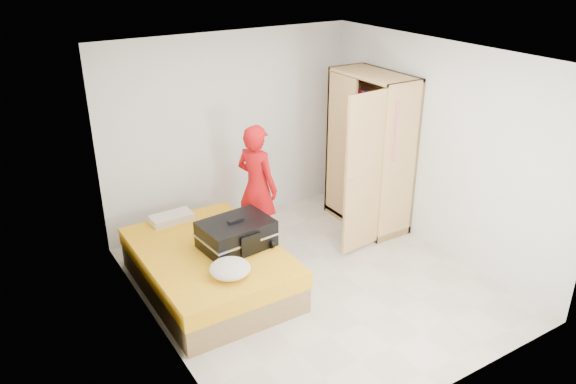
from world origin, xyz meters
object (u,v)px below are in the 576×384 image
person (257,187)px  bed (210,268)px  wardrobe (369,156)px  round_cushion (230,269)px  suitcase (236,234)px

person → bed: bearing=100.0°
wardrobe → round_cushion: 2.73m
person → round_cushion: (-0.99, -1.20, -0.23)m
suitcase → wardrobe: bearing=5.7°
person → suitcase: size_ratio=1.95×
wardrobe → person: 1.59m
person → round_cushion: bearing=118.8°
bed → round_cushion: (-0.04, -0.61, 0.33)m
bed → round_cushion: bearing=-93.6°
bed → round_cushion: 0.70m
person → suitcase: person is taller
bed → wardrobe: wardrobe is taller
bed → suitcase: bearing=-20.6°
suitcase → round_cushion: bearing=-128.7°
wardrobe → person: bearing=169.6°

